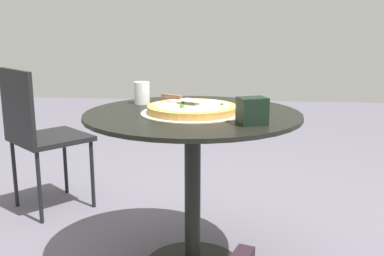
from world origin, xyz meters
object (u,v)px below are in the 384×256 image
at_px(pizza_server, 180,98).
at_px(patio_chair_far, 38,129).
at_px(patio_table, 193,153).
at_px(pizza_on_tray, 192,109).
at_px(drinking_cup, 142,93).
at_px(napkin_dispenser, 252,111).

relative_size(pizza_server, patio_chair_far, 0.23).
distance_m(patio_table, patio_chair_far, 1.17).
height_order(patio_table, pizza_on_tray, pizza_on_tray).
distance_m(pizza_server, drinking_cup, 0.28).
distance_m(napkin_dispenser, patio_chair_far, 1.53).
xyz_separation_m(patio_table, drinking_cup, (0.27, -0.20, 0.24)).
relative_size(patio_table, patio_chair_far, 1.08).
height_order(drinking_cup, napkin_dispenser, drinking_cup).
distance_m(drinking_cup, napkin_dispenser, 0.68).
height_order(pizza_on_tray, patio_chair_far, patio_chair_far).
xyz_separation_m(patio_table, patio_chair_far, (1.00, -0.60, -0.05)).
distance_m(pizza_server, patio_chair_far, 1.14).
bearing_deg(pizza_on_tray, pizza_server, -38.42).
distance_m(pizza_on_tray, patio_chair_far, 1.21).
bearing_deg(patio_chair_far, drinking_cup, 151.57).
relative_size(patio_table, napkin_dispenser, 8.94).
xyz_separation_m(napkin_dispenser, patio_chair_far, (1.26, -0.82, -0.29)).
bearing_deg(patio_table, napkin_dispenser, 139.03).
xyz_separation_m(pizza_on_tray, drinking_cup, (0.27, -0.22, 0.04)).
bearing_deg(patio_table, patio_chair_far, -30.84).
bearing_deg(pizza_server, pizza_on_tray, 141.58).
bearing_deg(pizza_server, napkin_dispenser, 141.61).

